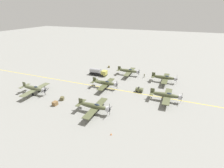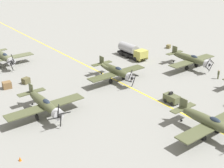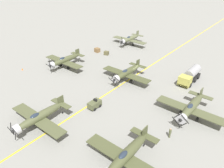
{
  "view_description": "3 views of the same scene",
  "coord_description": "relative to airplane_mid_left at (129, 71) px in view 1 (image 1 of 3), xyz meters",
  "views": [
    {
      "loc": [
        54.28,
        27.34,
        27.14
      ],
      "look_at": [
        4.17,
        7.04,
        3.89
      ],
      "focal_mm": 28.0,
      "sensor_mm": 36.0,
      "label": 1
    },
    {
      "loc": [
        33.55,
        45.04,
        22.84
      ],
      "look_at": [
        4.1,
        6.65,
        1.74
      ],
      "focal_mm": 50.0,
      "sensor_mm": 36.0,
      "label": 2
    },
    {
      "loc": [
        -24.87,
        39.33,
        23.97
      ],
      "look_at": [
        -0.39,
        8.9,
        1.95
      ],
      "focal_mm": 35.0,
      "sensor_mm": 36.0,
      "label": 3
    }
  ],
  "objects": [
    {
      "name": "fuel_tanker",
      "position": [
        5.05,
        -12.57,
        -0.5
      ],
      "size": [
        2.68,
        8.0,
        2.98
      ],
      "color": "black",
      "rests_on": "ground"
    },
    {
      "name": "ground_crew_walking",
      "position": [
        0.4,
        7.03,
        -1.02
      ],
      "size": [
        0.4,
        0.4,
        1.81
      ],
      "color": "#515638",
      "rests_on": "ground"
    },
    {
      "name": "airplane_mid_left",
      "position": [
        0.0,
        0.0,
        0.0
      ],
      "size": [
        12.0,
        9.98,
        3.65
      ],
      "rotation": [
        0.0,
        0.0,
        -0.12
      ],
      "color": "#505537",
      "rests_on": "ground"
    },
    {
      "name": "ground_plane",
      "position": [
        16.24,
        -6.81,
        -2.01
      ],
      "size": [
        400.0,
        400.0,
        0.0
      ],
      "primitive_type": "plane",
      "color": "gray"
    },
    {
      "name": "airplane_far_left",
      "position": [
        2.54,
        15.67,
        0.0
      ],
      "size": [
        12.0,
        9.98,
        3.79
      ],
      "rotation": [
        0.0,
        0.0,
        0.04
      ],
      "color": "#484D2F",
      "rests_on": "ground"
    },
    {
      "name": "supply_crate_outboard",
      "position": [
        30.28,
        -13.21,
        -1.48
      ],
      "size": [
        1.56,
        1.42,
        1.07
      ],
      "primitive_type": "cube",
      "rotation": [
        0.0,
        0.0,
        0.32
      ],
      "color": "brown",
      "rests_on": "ground"
    },
    {
      "name": "supply_crate_by_tanker",
      "position": [
        33.83,
        -13.16,
        -1.4
      ],
      "size": [
        1.59,
        1.37,
        1.22
      ],
      "primitive_type": "cube",
      "rotation": [
        0.0,
        0.0,
        -0.1
      ],
      "color": "brown",
      "rests_on": "ground"
    },
    {
      "name": "tow_tractor",
      "position": [
        14.89,
        8.46,
        -1.22
      ],
      "size": [
        1.57,
        2.6,
        1.79
      ],
      "color": "#515638",
      "rests_on": "ground"
    },
    {
      "name": "traffic_cone",
      "position": [
        40.15,
        7.99,
        -1.74
      ],
      "size": [
        0.36,
        0.36,
        0.55
      ],
      "primitive_type": "cone",
      "color": "orange",
      "rests_on": "ground"
    },
    {
      "name": "airplane_near_right",
      "position": [
        29.98,
        -24.71,
        0.0
      ],
      "size": [
        12.0,
        9.98,
        3.77
      ],
      "rotation": [
        0.0,
        0.0,
        -0.03
      ],
      "color": "#5D6243",
      "rests_on": "ground"
    },
    {
      "name": "airplane_mid_center",
      "position": [
        16.46,
        -4.01,
        0.0
      ],
      "size": [
        12.0,
        9.98,
        3.67
      ],
      "rotation": [
        0.0,
        0.0,
        0.28
      ],
      "color": "#474C2E",
      "rests_on": "ground"
    },
    {
      "name": "airplane_mid_right",
      "position": [
        32.95,
        0.07,
        0.0
      ],
      "size": [
        12.0,
        9.98,
        3.79
      ],
      "rotation": [
        0.0,
        0.0,
        -0.13
      ],
      "color": "#4D5234",
      "rests_on": "ground"
    },
    {
      "name": "supply_crate_mid_lane",
      "position": [
        -6.86,
        -12.5,
        -1.58
      ],
      "size": [
        1.29,
        1.19,
        0.87
      ],
      "primitive_type": "cube",
      "rotation": [
        0.0,
        0.0,
        0.37
      ],
      "color": "brown",
      "rests_on": "ground"
    },
    {
      "name": "taxiway_stripe",
      "position": [
        16.24,
        -6.81,
        -2.01
      ],
      "size": [
        0.3,
        160.0,
        0.01
      ],
      "primitive_type": "cube",
      "color": "yellow",
      "rests_on": "ground"
    },
    {
      "name": "airplane_far_center",
      "position": [
        18.18,
        17.99,
        0.0
      ],
      "size": [
        12.0,
        9.98,
        3.71
      ],
      "rotation": [
        0.0,
        0.0,
        -0.14
      ],
      "color": "#4F5435",
      "rests_on": "ground"
    }
  ]
}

